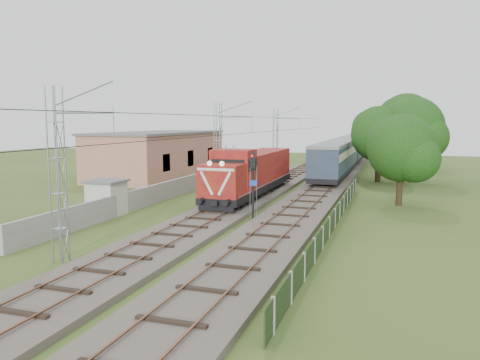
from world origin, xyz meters
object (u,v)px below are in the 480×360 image
(coach_rake, at_px, (354,146))
(signal_post, at_px, (253,174))
(locomotive, at_px, (251,172))
(relay_hut, at_px, (107,197))

(coach_rake, xyz_separation_m, signal_post, (-2.26, -48.39, 0.55))
(coach_rake, bearing_deg, signal_post, -92.67)
(locomotive, bearing_deg, signal_post, -72.51)
(locomotive, height_order, coach_rake, locomotive)
(signal_post, relative_size, relay_hut, 1.83)
(coach_rake, bearing_deg, locomotive, -97.18)
(locomotive, distance_m, coach_rake, 40.00)
(locomotive, relative_size, coach_rake, 0.25)
(coach_rake, bearing_deg, relay_hut, -104.05)
(relay_hut, bearing_deg, locomotive, 53.14)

